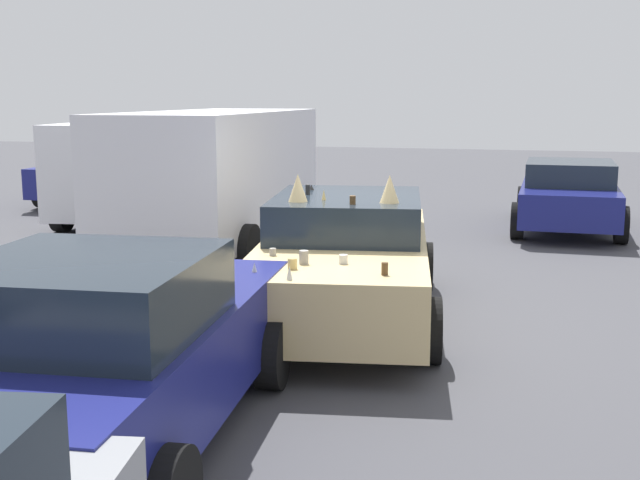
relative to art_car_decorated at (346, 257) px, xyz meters
name	(u,v)px	position (x,y,z in m)	size (l,w,h in m)	color
ground_plane	(345,319)	(-0.04, -0.01, -0.71)	(60.00, 60.00, 0.00)	#47474C
art_car_decorated	(346,257)	(0.00, 0.00, 0.00)	(4.88, 2.56, 1.69)	#D8BC7F
parked_van_behind_right	(217,173)	(3.47, 2.98, 0.55)	(5.42, 2.44, 2.26)	silver
parked_van_row_back_center	(140,165)	(5.95, 5.65, 0.42)	(5.07, 2.79, 2.01)	silver
parked_sedan_near_left	(109,352)	(-3.79, 0.84, 0.01)	(4.29, 2.25, 1.47)	navy
parked_sedan_far_right	(106,171)	(8.42, 7.85, 0.02)	(4.25, 2.12, 1.47)	navy
parked_sedan_near_right	(569,194)	(7.05, -2.66, -0.04)	(4.23, 2.01, 1.31)	navy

